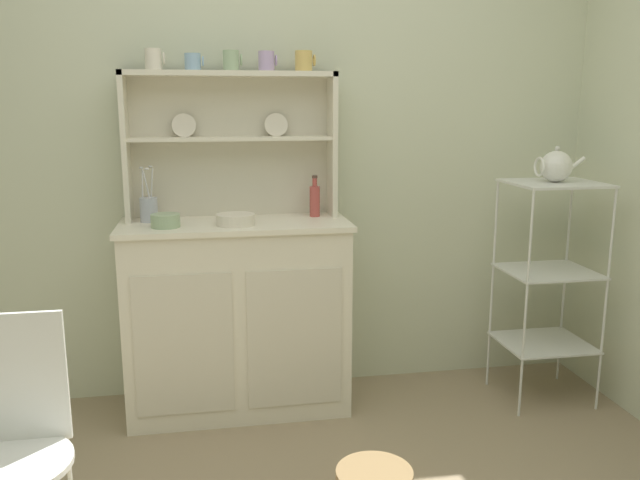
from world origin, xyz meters
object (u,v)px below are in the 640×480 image
object	(u,v)px
hutch_shelf_unit	(231,133)
porcelain_teapot	(556,166)
cup_cream_0	(154,59)
wire_chair	(9,434)
bowl_mixing_large	(165,221)
jam_bottle	(315,200)
utensil_jar	(149,209)
bakers_rack	(549,265)
hutch_cabinet	(237,315)

from	to	relation	value
hutch_shelf_unit	porcelain_teapot	xyz separation A→B (m)	(1.48, -0.32, -0.15)
cup_cream_0	hutch_shelf_unit	bearing A→B (deg)	7.06
wire_chair	bowl_mixing_large	xyz separation A→B (m)	(0.40, 1.04, 0.42)
jam_bottle	utensil_jar	distance (m)	0.77
bakers_rack	cup_cream_0	xyz separation A→B (m)	(-1.81, 0.28, 0.95)
hutch_cabinet	jam_bottle	distance (m)	0.65
hutch_cabinet	bowl_mixing_large	size ratio (longest dim) A/B	8.23
cup_cream_0	jam_bottle	size ratio (longest dim) A/B	0.48
wire_chair	cup_cream_0	distance (m)	1.70
porcelain_teapot	wire_chair	bearing A→B (deg)	-156.29
hutch_cabinet	cup_cream_0	distance (m)	1.21
hutch_shelf_unit	bowl_mixing_large	world-z (taller)	hutch_shelf_unit
hutch_cabinet	bakers_rack	xyz separation A→B (m)	(1.48, -0.15, 0.21)
hutch_cabinet	bowl_mixing_large	world-z (taller)	bowl_mixing_large
jam_bottle	utensil_jar	bearing A→B (deg)	-179.37
hutch_shelf_unit	bakers_rack	size ratio (longest dim) A/B	0.90
cup_cream_0	utensil_jar	world-z (taller)	cup_cream_0
hutch_shelf_unit	porcelain_teapot	distance (m)	1.52
bowl_mixing_large	porcelain_teapot	bearing A→B (deg)	-2.55
porcelain_teapot	jam_bottle	bearing A→B (deg)	167.70
jam_bottle	wire_chair	bearing A→B (deg)	-132.21
hutch_cabinet	bakers_rack	distance (m)	1.50
hutch_cabinet	wire_chair	world-z (taller)	hutch_cabinet
hutch_cabinet	bakers_rack	size ratio (longest dim) A/B	0.97
hutch_shelf_unit	bakers_rack	distance (m)	1.64
hutch_shelf_unit	cup_cream_0	world-z (taller)	cup_cream_0
bowl_mixing_large	utensil_jar	xyz separation A→B (m)	(-0.08, 0.15, 0.03)
bowl_mixing_large	hutch_shelf_unit	bearing A→B (deg)	37.96
bowl_mixing_large	bakers_rack	bearing A→B (deg)	-2.55
utensil_jar	porcelain_teapot	xyz separation A→B (m)	(1.87, -0.23, 0.18)
hutch_cabinet	wire_chair	size ratio (longest dim) A/B	1.22
hutch_cabinet	hutch_shelf_unit	distance (m)	0.85
jam_bottle	bakers_rack	bearing A→B (deg)	-12.28
bakers_rack	bowl_mixing_large	world-z (taller)	bakers_rack
wire_chair	bakers_rack	bearing A→B (deg)	20.08
bowl_mixing_large	hutch_cabinet	bearing A→B (deg)	13.58
cup_cream_0	bowl_mixing_large	distance (m)	0.72
cup_cream_0	hutch_cabinet	bearing A→B (deg)	-20.27
bakers_rack	hutch_cabinet	bearing A→B (deg)	174.12
wire_chair	bowl_mixing_large	size ratio (longest dim) A/B	6.72
hutch_shelf_unit	wire_chair	world-z (taller)	hutch_shelf_unit
bakers_rack	porcelain_teapot	size ratio (longest dim) A/B	4.56
wire_chair	jam_bottle	size ratio (longest dim) A/B	4.34
porcelain_teapot	utensil_jar	bearing A→B (deg)	172.95
cup_cream_0	wire_chair	bearing A→B (deg)	-106.74
hutch_cabinet	porcelain_teapot	bearing A→B (deg)	-5.89
wire_chair	bowl_mixing_large	bearing A→B (deg)	65.36
jam_bottle	hutch_shelf_unit	bearing A→B (deg)	168.66
utensil_jar	bowl_mixing_large	bearing A→B (deg)	-61.83
wire_chair	cup_cream_0	world-z (taller)	cup_cream_0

